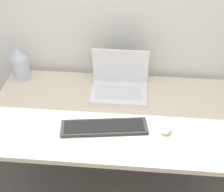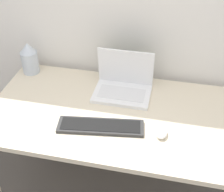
{
  "view_description": "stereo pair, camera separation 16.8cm",
  "coord_description": "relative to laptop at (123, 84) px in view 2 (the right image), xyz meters",
  "views": [
    {
      "loc": [
        0.12,
        -0.95,
        1.88
      ],
      "look_at": [
        -0.0,
        0.39,
        0.86
      ],
      "focal_mm": 50.0,
      "sensor_mm": 36.0,
      "label": 1
    },
    {
      "loc": [
        0.29,
        -0.92,
        1.88
      ],
      "look_at": [
        -0.0,
        0.39,
        0.86
      ],
      "focal_mm": 50.0,
      "sensor_mm": 36.0,
      "label": 2
    }
  ],
  "objects": [
    {
      "name": "vase",
      "position": [
        -0.63,
        0.09,
        0.05
      ],
      "size": [
        0.11,
        0.11,
        0.21
      ],
      "color": "silver",
      "rests_on": "desk"
    },
    {
      "name": "mouse",
      "position": [
        0.26,
        -0.33,
        -0.04
      ],
      "size": [
        0.06,
        0.09,
        0.04
      ],
      "color": "white",
      "rests_on": "desk"
    },
    {
      "name": "desk",
      "position": [
        -0.03,
        -0.2,
        -0.14
      ],
      "size": [
        1.39,
        0.76,
        0.76
      ],
      "color": "beige",
      "rests_on": "ground_plane"
    },
    {
      "name": "laptop",
      "position": [
        0.0,
        0.0,
        0.0
      ],
      "size": [
        0.33,
        0.24,
        0.25
      ],
      "color": "white",
      "rests_on": "desk"
    },
    {
      "name": "keyboard",
      "position": [
        -0.06,
        -0.34,
        -0.04
      ],
      "size": [
        0.46,
        0.18,
        0.02
      ],
      "color": "#2D2D2D",
      "rests_on": "desk"
    }
  ]
}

